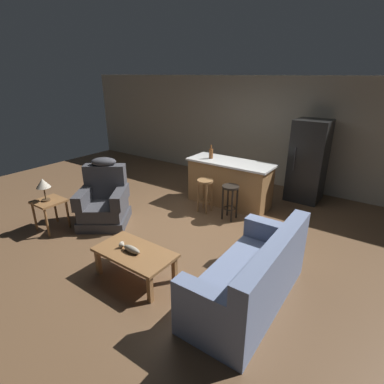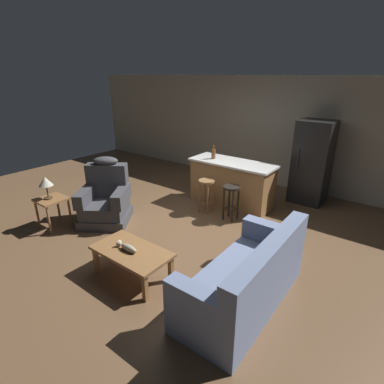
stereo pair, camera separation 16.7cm
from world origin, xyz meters
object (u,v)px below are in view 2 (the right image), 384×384
at_px(recliner_near_lamp, 106,200).
at_px(bottle_tall_green, 213,154).
at_px(fish_figurine, 127,247).
at_px(kitchen_island, 232,183).
at_px(refrigerator, 312,162).
at_px(end_table, 52,204).
at_px(coffee_table, 132,254).
at_px(couch, 247,280).
at_px(bar_stool_left, 206,190).
at_px(table_lamp, 46,182).
at_px(bar_stool_right, 231,197).

xyz_separation_m(recliner_near_lamp, bottle_tall_green, (1.03, 2.06, 0.64)).
distance_m(fish_figurine, kitchen_island, 3.01).
bearing_deg(refrigerator, end_table, -128.98).
bearing_deg(bottle_tall_green, coffee_table, -77.51).
height_order(couch, recliner_near_lamp, recliner_near_lamp).
distance_m(end_table, bar_stool_left, 2.88).
bearing_deg(end_table, recliner_near_lamp, 53.48).
distance_m(table_lamp, bar_stool_right, 3.33).
bearing_deg(fish_figurine, bottle_tall_green, 101.54).
xyz_separation_m(end_table, kitchen_island, (2.04, 2.85, 0.02)).
relative_size(bar_stool_right, refrigerator, 0.39).
distance_m(fish_figurine, recliner_near_lamp, 1.87).
bearing_deg(table_lamp, couch, 6.05).
height_order(kitchen_island, bar_stool_right, kitchen_island).
distance_m(couch, kitchen_island, 3.01).
relative_size(couch, table_lamp, 4.66).
relative_size(end_table, kitchen_island, 0.31).
bearing_deg(fish_figurine, table_lamp, 176.78).
bearing_deg(fish_figurine, kitchen_island, 92.94).
relative_size(end_table, table_lamp, 1.37).
height_order(refrigerator, bottle_tall_green, refrigerator).
bearing_deg(coffee_table, bar_stool_left, 99.79).
xyz_separation_m(coffee_table, refrigerator, (1.04, 4.17, 0.52)).
bearing_deg(refrigerator, couch, -83.07).
height_order(end_table, table_lamp, table_lamp).
relative_size(fish_figurine, bar_stool_right, 0.50).
height_order(coffee_table, refrigerator, refrigerator).
xyz_separation_m(fish_figurine, kitchen_island, (-0.15, 3.01, 0.02)).
relative_size(coffee_table, kitchen_island, 0.61).
height_order(coffee_table, kitchen_island, kitchen_island).
bearing_deg(end_table, refrigerator, 51.02).
relative_size(fish_figurine, bottle_tall_green, 1.18).
height_order(coffee_table, bar_stool_left, bar_stool_left).
bearing_deg(bottle_tall_green, end_table, -119.43).
xyz_separation_m(refrigerator, bottle_tall_green, (-1.69, -1.24, 0.18)).
distance_m(bar_stool_left, bottle_tall_green, 0.87).
distance_m(couch, bar_stool_left, 2.66).
bearing_deg(bar_stool_right, end_table, -137.23).
bearing_deg(fish_figurine, end_table, 175.94).
height_order(couch, table_lamp, table_lamp).
bearing_deg(couch, refrigerator, -83.73).
xyz_separation_m(couch, end_table, (-3.73, -0.37, 0.12)).
height_order(recliner_near_lamp, bottle_tall_green, bottle_tall_green).
xyz_separation_m(fish_figurine, recliner_near_lamp, (-1.64, 0.91, -0.04)).
distance_m(end_table, refrigerator, 5.23).
bearing_deg(recliner_near_lamp, bar_stool_left, 103.58).
relative_size(recliner_near_lamp, table_lamp, 2.93).
relative_size(couch, refrigerator, 1.08).
xyz_separation_m(recliner_near_lamp, end_table, (-0.56, -0.75, 0.04)).
distance_m(recliner_near_lamp, table_lamp, 1.07).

